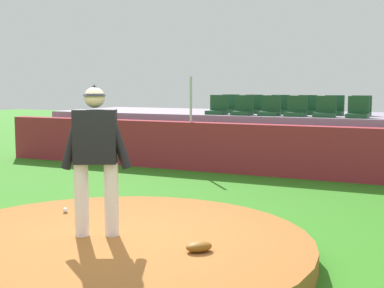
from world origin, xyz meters
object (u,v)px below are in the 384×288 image
object	(u,v)px
stadium_chair_7	(253,107)
stadium_chair_8	(280,108)
pitcher	(96,149)
baseball	(65,210)
stadium_chair_6	(229,107)
stadium_chair_0	(218,108)
stadium_chair_11	(361,109)
stadium_chair_2	(270,109)
stadium_chair_5	(358,111)
stadium_chair_3	(296,110)
stadium_chair_4	(325,110)
fielding_glove	(199,247)
stadium_chair_10	(334,109)
stadium_chair_9	(307,108)
stadium_chair_1	(243,109)

from	to	relation	value
stadium_chair_7	stadium_chair_8	size ratio (longest dim) A/B	1.00
pitcher	baseball	xyz separation A→B (m)	(-1.08, 0.76, -1.02)
stadium_chair_7	stadium_chair_6	bearing A→B (deg)	-1.62
stadium_chair_0	stadium_chair_8	size ratio (longest dim) A/B	1.00
stadium_chair_7	stadium_chair_11	bearing A→B (deg)	179.50
stadium_chair_0	stadium_chair_2	size ratio (longest dim) A/B	1.00
baseball	stadium_chair_11	xyz separation A→B (m)	(3.04, 7.62, 1.18)
stadium_chair_0	stadium_chair_5	xyz separation A→B (m)	(3.52, -0.04, 0.00)
stadium_chair_5	stadium_chair_6	distance (m)	3.65
stadium_chair_6	stadium_chair_11	xyz separation A→B (m)	(3.49, -0.04, 0.00)
baseball	stadium_chair_2	bearing A→B (deg)	81.78
stadium_chair_2	stadium_chair_7	bearing A→B (deg)	-49.92
stadium_chair_3	stadium_chair_4	bearing A→B (deg)	179.03
pitcher	stadium_chair_11	size ratio (longest dim) A/B	3.63
fielding_glove	stadium_chair_10	xyz separation A→B (m)	(-0.07, 8.43, 1.16)
baseball	stadium_chair_10	size ratio (longest dim) A/B	0.15
stadium_chair_4	stadium_chair_9	world-z (taller)	same
stadium_chair_5	stadium_chair_6	bearing A→B (deg)	-14.85
baseball	stadium_chair_10	world-z (taller)	stadium_chair_10
stadium_chair_10	stadium_chair_7	bearing A→B (deg)	-0.45
fielding_glove	stadium_chair_6	size ratio (longest dim) A/B	0.60
stadium_chair_9	fielding_glove	bearing A→B (deg)	95.16
stadium_chair_6	stadium_chair_2	bearing A→B (deg)	147.73
stadium_chair_0	stadium_chair_1	xyz separation A→B (m)	(0.72, -0.05, 0.00)
stadium_chair_8	stadium_chair_7	bearing A→B (deg)	-1.98
stadium_chair_0	stadium_chair_3	world-z (taller)	same
stadium_chair_7	stadium_chair_9	world-z (taller)	same
stadium_chair_0	stadium_chair_2	bearing A→B (deg)	179.77
stadium_chair_2	stadium_chair_5	xyz separation A→B (m)	(2.11, -0.04, 0.00)
stadium_chair_8	stadium_chair_11	xyz separation A→B (m)	(2.06, 0.00, 0.00)
baseball	stadium_chair_6	size ratio (longest dim) A/B	0.15
stadium_chair_0	fielding_glove	bearing A→B (deg)	110.85
stadium_chair_4	stadium_chair_11	bearing A→B (deg)	-128.87
stadium_chair_0	stadium_chair_10	xyz separation A→B (m)	(2.81, 0.86, 0.00)
stadium_chair_6	stadium_chair_9	bearing A→B (deg)	-179.91
stadium_chair_1	stadium_chair_7	xyz separation A→B (m)	(-0.04, 0.92, 0.00)
stadium_chair_5	stadium_chair_10	bearing A→B (deg)	-51.93
pitcher	stadium_chair_11	distance (m)	8.60
stadium_chair_11	stadium_chair_10	bearing A→B (deg)	-0.67
fielding_glove	stadium_chair_6	xyz separation A→B (m)	(-2.90, 8.47, 1.16)
stadium_chair_8	stadium_chair_10	size ratio (longest dim) A/B	1.00
stadium_chair_1	stadium_chair_4	world-z (taller)	same
stadium_chair_8	fielding_glove	bearing A→B (deg)	99.89
pitcher	stadium_chair_7	xyz separation A→B (m)	(-0.85, 8.40, 0.16)
stadium_chair_1	stadium_chair_4	size ratio (longest dim) A/B	1.00
stadium_chair_2	stadium_chair_7	size ratio (longest dim) A/B	1.00
stadium_chair_1	stadium_chair_10	distance (m)	2.28
stadium_chair_1	stadium_chair_3	world-z (taller)	same
stadium_chair_7	stadium_chair_9	bearing A→B (deg)	-179.11
pitcher	fielding_glove	xyz separation A→B (m)	(1.37, -0.05, -1.00)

